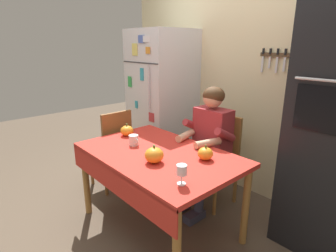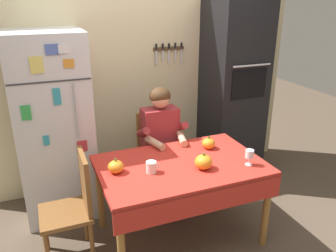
% 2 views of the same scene
% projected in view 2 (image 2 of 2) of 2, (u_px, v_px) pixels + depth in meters
% --- Properties ---
extents(ground_plane, '(10.00, 10.00, 0.00)m').
position_uv_depth(ground_plane, '(184.00, 241.00, 3.11)').
color(ground_plane, brown).
rests_on(ground_plane, ground).
extents(back_wall_assembly, '(3.70, 0.13, 2.60)m').
position_uv_depth(back_wall_assembly, '(140.00, 70.00, 3.83)').
color(back_wall_assembly, beige).
rests_on(back_wall_assembly, ground).
extents(refrigerator, '(0.68, 0.71, 1.80)m').
position_uv_depth(refrigerator, '(54.00, 127.00, 3.29)').
color(refrigerator, silver).
rests_on(refrigerator, ground).
extents(wall_oven, '(0.60, 0.64, 2.10)m').
position_uv_depth(wall_oven, '(233.00, 91.00, 3.96)').
color(wall_oven, black).
rests_on(wall_oven, ground).
extents(dining_table, '(1.40, 0.90, 0.74)m').
position_uv_depth(dining_table, '(182.00, 173.00, 2.94)').
color(dining_table, '#9E6B33').
rests_on(dining_table, ground).
extents(chair_behind_person, '(0.40, 0.40, 0.93)m').
position_uv_depth(chair_behind_person, '(156.00, 151.00, 3.70)').
color(chair_behind_person, '#9E6B33').
rests_on(chair_behind_person, ground).
extents(seated_person, '(0.47, 0.55, 1.25)m').
position_uv_depth(seated_person, '(162.00, 138.00, 3.45)').
color(seated_person, '#38384C').
rests_on(seated_person, ground).
extents(chair_left_side, '(0.40, 0.40, 0.93)m').
position_uv_depth(chair_left_side, '(74.00, 203.00, 2.77)').
color(chair_left_side, brown).
rests_on(chair_left_side, ground).
extents(coffee_mug, '(0.11, 0.09, 0.10)m').
position_uv_depth(coffee_mug, '(151.00, 167.00, 2.76)').
color(coffee_mug, white).
rests_on(coffee_mug, dining_table).
extents(wine_glass, '(0.07, 0.07, 0.14)m').
position_uv_depth(wine_glass, '(250.00, 155.00, 2.87)').
color(wine_glass, white).
rests_on(wine_glass, dining_table).
extents(pumpkin_large, '(0.13, 0.13, 0.12)m').
position_uv_depth(pumpkin_large, '(116.00, 167.00, 2.76)').
color(pumpkin_large, orange).
rests_on(pumpkin_large, dining_table).
extents(pumpkin_medium, '(0.15, 0.15, 0.14)m').
position_uv_depth(pumpkin_medium, '(204.00, 162.00, 2.82)').
color(pumpkin_medium, orange).
rests_on(pumpkin_medium, dining_table).
extents(pumpkin_small, '(0.12, 0.12, 0.12)m').
position_uv_depth(pumpkin_small, '(209.00, 143.00, 3.19)').
color(pumpkin_small, orange).
rests_on(pumpkin_small, dining_table).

